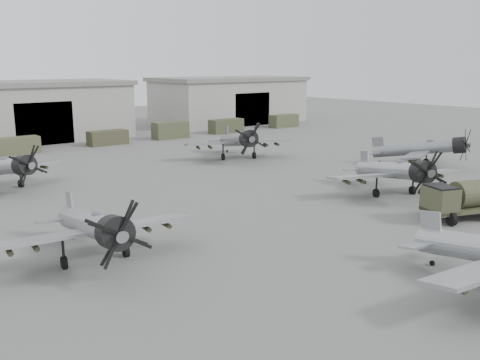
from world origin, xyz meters
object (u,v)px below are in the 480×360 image
object	(u,v)px
aircraft_mid_3	(425,148)
fuel_tanker	(470,196)
aircraft_far_1	(239,140)
aircraft_mid_2	(397,171)
aircraft_far_0	(2,168)
aircraft_mid_1	(95,227)

from	to	relation	value
aircraft_mid_3	fuel_tanker	xyz separation A→B (m)	(-15.05, -13.31, -0.49)
aircraft_far_1	aircraft_mid_2	bearing A→B (deg)	-69.53
aircraft_far_1	fuel_tanker	size ratio (longest dim) A/B	1.63
aircraft_far_0	aircraft_far_1	bearing A→B (deg)	-17.21
aircraft_far_1	aircraft_far_0	bearing A→B (deg)	-159.13
aircraft_mid_3	aircraft_mid_2	bearing A→B (deg)	-178.16
aircraft_mid_1	aircraft_far_0	size ratio (longest dim) A/B	1.02
aircraft_mid_2	aircraft_far_1	bearing A→B (deg)	109.87
aircraft_mid_2	fuel_tanker	xyz separation A→B (m)	(-1.45, -7.46, -0.55)
aircraft_mid_3	fuel_tanker	world-z (taller)	aircraft_mid_3
aircraft_mid_3	aircraft_far_1	size ratio (longest dim) A/B	0.91
aircraft_mid_1	aircraft_mid_2	size ratio (longest dim) A/B	1.01
fuel_tanker	aircraft_mid_2	bearing A→B (deg)	98.54
aircraft_far_1	fuel_tanker	xyz separation A→B (m)	(-2.23, -30.04, -0.71)
aircraft_mid_2	aircraft_far_0	distance (m)	34.80
aircraft_mid_3	aircraft_far_0	distance (m)	43.14
aircraft_mid_1	aircraft_far_0	world-z (taller)	aircraft_mid_1
aircraft_mid_2	fuel_tanker	bearing A→B (deg)	-79.19
aircraft_mid_1	aircraft_far_0	distance (m)	22.07
aircraft_mid_2	aircraft_far_1	xyz separation A→B (m)	(0.78, 22.58, 0.16)
aircraft_mid_3	aircraft_far_0	size ratio (longest dim) A/B	0.98
aircraft_mid_1	aircraft_far_0	bearing A→B (deg)	94.28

